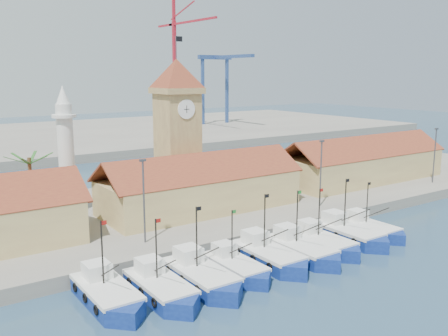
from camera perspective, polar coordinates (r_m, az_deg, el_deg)
ground at (r=52.11m, az=9.30°, el=-11.05°), size 400.00×400.00×0.00m
quay at (r=70.17m, az=-4.39°, el=-4.53°), size 140.00×32.00×1.50m
terminal at (r=149.62m, az=-21.25°, el=3.06°), size 240.00×80.00×2.00m
boat_0 at (r=44.49m, az=-13.10°, el=-14.06°), size 3.64×9.97×7.55m
boat_1 at (r=44.90m, az=-7.10°, el=-13.64°), size 3.54×9.69×7.33m
boat_2 at (r=46.82m, az=-2.49°, el=-12.45°), size 3.74×10.25×7.76m
boat_3 at (r=49.19m, az=1.47°, el=-11.40°), size 3.23×8.86×6.70m
boat_4 at (r=51.81m, az=5.26°, el=-10.14°), size 3.69×10.10×7.64m
boat_5 at (r=53.99m, az=8.92°, el=-9.36°), size 3.65×10.00×7.56m
boat_6 at (r=56.71m, az=11.32°, el=-8.48°), size 3.48×9.52×7.20m
boat_7 at (r=60.18m, az=14.19°, el=-7.42°), size 3.71×10.17×7.70m
boat_8 at (r=63.08m, az=16.47°, el=-6.78°), size 3.27×8.95×6.77m
hall_center at (r=66.04m, az=-2.68°, el=-2.59°), size 27.04×10.13×7.61m
hall_right at (r=86.91m, az=15.53°, el=0.28°), size 31.20×10.13×7.61m
clock_tower at (r=69.79m, az=-5.35°, el=4.75°), size 5.80×5.80×22.70m
minaret at (r=66.06m, az=-17.61°, el=1.99°), size 3.00×3.00×16.30m
palm_tree at (r=63.51m, az=-21.20°, el=-1.78°), size 5.60×5.03×8.39m
lamp_posts at (r=59.29m, az=1.81°, el=-1.66°), size 80.70×0.25×9.03m
crane_red_right at (r=158.33m, az=-5.39°, el=12.58°), size 1.00×33.57×40.03m
gantry at (r=170.70m, az=-0.41°, el=11.07°), size 13.00×22.00×23.20m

